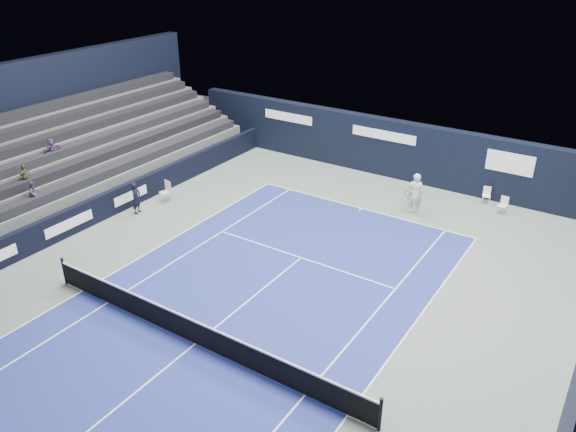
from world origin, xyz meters
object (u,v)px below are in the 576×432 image
object	(u,v)px
folding_chair_back_a	(487,192)
line_judge_chair	(166,190)
folding_chair_back_b	(504,204)
tennis_player	(415,193)
tennis_net	(194,331)

from	to	relation	value
folding_chair_back_a	line_judge_chair	xyz separation A→B (m)	(-13.20, -8.38, 0.04)
folding_chair_back_b	tennis_player	size ratio (longest dim) A/B	0.42
tennis_net	tennis_player	world-z (taller)	tennis_player
line_judge_chair	folding_chair_back_b	bearing A→B (deg)	37.72
line_judge_chair	tennis_net	xyz separation A→B (m)	(8.44, -7.46, -0.07)
folding_chair_back_b	tennis_player	bearing A→B (deg)	-140.29
folding_chair_back_a	folding_chair_back_b	bearing A→B (deg)	-54.93
tennis_net	tennis_player	distance (m)	13.05
tennis_net	folding_chair_back_b	bearing A→B (deg)	69.14
folding_chair_back_b	tennis_net	distance (m)	16.15
folding_chair_back_a	tennis_player	distance (m)	3.96
tennis_net	line_judge_chair	bearing A→B (deg)	138.50
folding_chair_back_b	tennis_net	bearing A→B (deg)	-103.54
line_judge_chair	tennis_player	xyz separation A→B (m)	(10.65, 5.39, 0.40)
folding_chair_back_a	tennis_net	bearing A→B (deg)	-124.36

